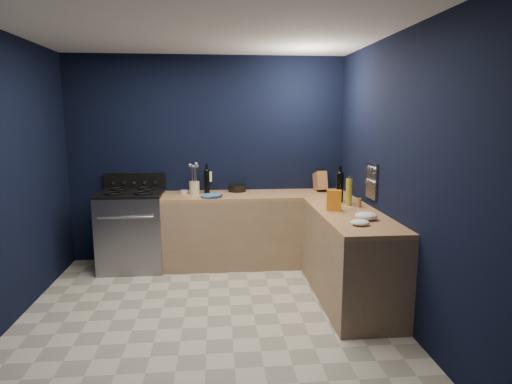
{
  "coord_description": "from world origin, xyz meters",
  "views": [
    {
      "loc": [
        0.11,
        -3.82,
        1.87
      ],
      "look_at": [
        0.55,
        1.0,
        1.0
      ],
      "focal_mm": 30.34,
      "sensor_mm": 36.0,
      "label": 1
    }
  ],
  "objects": [
    {
      "name": "towel_front",
      "position": [
        1.49,
        -0.01,
        0.94
      ],
      "size": [
        0.25,
        0.23,
        0.07
      ],
      "primitive_type": "ellipsoid",
      "rotation": [
        0.0,
        0.0,
        -0.3
      ],
      "color": "white",
      "rests_on": "top_right"
    },
    {
      "name": "wine_bottle_back",
      "position": [
        -0.02,
        1.51,
        1.04
      ],
      "size": [
        0.08,
        0.08,
        0.29
      ],
      "primitive_type": "cylinder",
      "rotation": [
        0.0,
        0.0,
        -0.21
      ],
      "color": "black",
      "rests_on": "top_back"
    },
    {
      "name": "top_right",
      "position": [
        1.44,
        0.29,
        0.88
      ],
      "size": [
        0.63,
        1.67,
        0.04
      ],
      "primitive_type": "cube",
      "color": "brown",
      "rests_on": "cab_right"
    },
    {
      "name": "backguard",
      "position": [
        -0.93,
        1.72,
        1.04
      ],
      "size": [
        0.76,
        0.06,
        0.2
      ],
      "primitive_type": "cube",
      "color": "black",
      "rests_on": "gas_range"
    },
    {
      "name": "wall_back",
      "position": [
        0.0,
        1.76,
        1.3
      ],
      "size": [
        3.5,
        0.02,
        2.6
      ],
      "primitive_type": "cube",
      "color": "black",
      "rests_on": "ground"
    },
    {
      "name": "ramekin",
      "position": [
        -0.3,
        1.56,
        0.92
      ],
      "size": [
        0.1,
        0.1,
        0.04
      ],
      "primitive_type": "cylinder",
      "rotation": [
        0.0,
        0.0,
        -0.02
      ],
      "color": "white",
      "rests_on": "top_back"
    },
    {
      "name": "knife_block",
      "position": [
        1.43,
        1.58,
        1.02
      ],
      "size": [
        0.15,
        0.29,
        0.29
      ],
      "primitive_type": "cube",
      "rotation": [
        -0.31,
        0.0,
        0.06
      ],
      "color": "brown",
      "rests_on": "top_back"
    },
    {
      "name": "oven_door",
      "position": [
        -0.93,
        1.1,
        0.45
      ],
      "size": [
        0.59,
        0.02,
        0.42
      ],
      "primitive_type": "cube",
      "color": "black",
      "rests_on": "gas_range"
    },
    {
      "name": "wall_outlet",
      "position": [
        0.0,
        1.74,
        1.08
      ],
      "size": [
        0.09,
        0.02,
        0.13
      ],
      "primitive_type": "cube",
      "color": "white",
      "rests_on": "wall_back"
    },
    {
      "name": "spice_panel",
      "position": [
        1.74,
        0.55,
        1.18
      ],
      "size": [
        0.02,
        0.28,
        0.38
      ],
      "primitive_type": "cube",
      "color": "gray",
      "rests_on": "wall_right"
    },
    {
      "name": "crouton_bag",
      "position": [
        1.3,
        0.41,
        1.01
      ],
      "size": [
        0.16,
        0.11,
        0.21
      ],
      "primitive_type": "cube",
      "rotation": [
        0.0,
        0.0,
        -0.31
      ],
      "color": "#AF200D",
      "rests_on": "top_right"
    },
    {
      "name": "utensil_crock",
      "position": [
        -0.17,
        1.5,
        0.98
      ],
      "size": [
        0.15,
        0.15,
        0.15
      ],
      "primitive_type": "cylinder",
      "rotation": [
        0.0,
        0.0,
        -0.19
      ],
      "color": "beige",
      "rests_on": "top_back"
    },
    {
      "name": "cooktop",
      "position": [
        -0.93,
        1.42,
        0.94
      ],
      "size": [
        0.76,
        0.66,
        0.03
      ],
      "primitive_type": "cube",
      "color": "black",
      "rests_on": "gas_range"
    },
    {
      "name": "ceiling",
      "position": [
        0.0,
        0.0,
        2.61
      ],
      "size": [
        3.5,
        3.5,
        0.02
      ],
      "primitive_type": "cube",
      "color": "silver",
      "rests_on": "ground"
    },
    {
      "name": "wall_front",
      "position": [
        0.0,
        -1.76,
        1.3
      ],
      "size": [
        3.5,
        0.02,
        2.6
      ],
      "primitive_type": "cube",
      "color": "black",
      "rests_on": "ground"
    },
    {
      "name": "cab_back",
      "position": [
        0.6,
        1.44,
        0.43
      ],
      "size": [
        2.3,
        0.63,
        0.86
      ],
      "primitive_type": "cube",
      "color": "#93775A",
      "rests_on": "floor"
    },
    {
      "name": "cab_right",
      "position": [
        1.44,
        0.29,
        0.43
      ],
      "size": [
        0.63,
        1.67,
        0.86
      ],
      "primitive_type": "cube",
      "color": "#93775A",
      "rests_on": "floor"
    },
    {
      "name": "gas_range",
      "position": [
        -0.93,
        1.42,
        0.46
      ],
      "size": [
        0.76,
        0.66,
        0.92
      ],
      "primitive_type": "cube",
      "color": "gray",
      "rests_on": "floor"
    },
    {
      "name": "oil_bottle",
      "position": [
        1.53,
        0.66,
        1.04
      ],
      "size": [
        0.07,
        0.07,
        0.29
      ],
      "primitive_type": "cylinder",
      "rotation": [
        0.0,
        0.0,
        -0.04
      ],
      "color": "#9B9922",
      "rests_on": "top_right"
    },
    {
      "name": "wine_bottle_right",
      "position": [
        1.48,
        0.84,
        1.06
      ],
      "size": [
        0.08,
        0.08,
        0.32
      ],
      "primitive_type": "cylinder",
      "rotation": [
        0.0,
        0.0,
        -0.01
      ],
      "color": "black",
      "rests_on": "top_right"
    },
    {
      "name": "spice_jar_far",
      "position": [
        1.6,
        0.54,
        0.95
      ],
      "size": [
        0.06,
        0.06,
        0.1
      ],
      "primitive_type": "cylinder",
      "rotation": [
        0.0,
        0.0,
        -0.14
      ],
      "color": "olive",
      "rests_on": "top_right"
    },
    {
      "name": "lemon_basket",
      "position": [
        0.37,
        1.62,
        0.94
      ],
      "size": [
        0.23,
        0.23,
        0.08
      ],
      "primitive_type": "cylinder",
      "rotation": [
        0.0,
        0.0,
        0.02
      ],
      "color": "black",
      "rests_on": "top_back"
    },
    {
      "name": "spice_jar_near",
      "position": [
        1.4,
        0.69,
        0.95
      ],
      "size": [
        0.05,
        0.05,
        0.1
      ],
      "primitive_type": "cylinder",
      "rotation": [
        0.0,
        0.0,
        -0.07
      ],
      "color": "olive",
      "rests_on": "top_right"
    },
    {
      "name": "top_back",
      "position": [
        0.6,
        1.44,
        0.88
      ],
      "size": [
        2.3,
        0.63,
        0.04
      ],
      "primitive_type": "cube",
      "color": "brown",
      "rests_on": "cab_back"
    },
    {
      "name": "plate_stack",
      "position": [
        0.04,
        1.26,
        0.92
      ],
      "size": [
        0.29,
        0.29,
        0.03
      ],
      "primitive_type": "cylinder",
      "rotation": [
        0.0,
        0.0,
        -0.2
      ],
      "color": "#3361A0",
      "rests_on": "top_back"
    },
    {
      "name": "towel_end",
      "position": [
        1.37,
        -0.2,
        0.93
      ],
      "size": [
        0.22,
        0.21,
        0.05
      ],
      "primitive_type": "ellipsoid",
      "rotation": [
        0.0,
        0.0,
        -0.4
      ],
      "color": "white",
      "rests_on": "top_right"
    },
    {
      "name": "floor",
      "position": [
        0.0,
        0.0,
        -0.01
      ],
      "size": [
        3.5,
        3.5,
        0.02
      ],
      "primitive_type": "cube",
      "color": "beige",
      "rests_on": "ground"
    },
    {
      "name": "wall_right",
      "position": [
        1.76,
        0.0,
        1.3
      ],
      "size": [
        0.02,
        3.5,
        2.6
      ],
      "primitive_type": "cube",
      "color": "black",
      "rests_on": "ground"
    }
  ]
}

